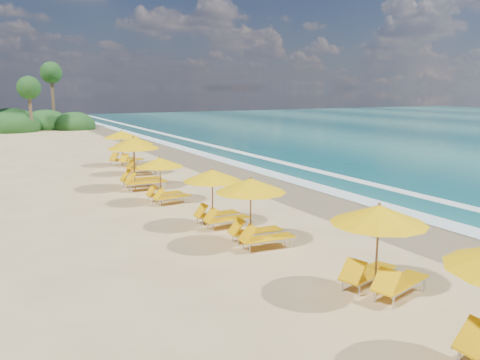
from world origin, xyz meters
The scene contains 10 objects.
ground centered at (0.00, 0.00, 0.00)m, with size 160.00×160.00×0.00m, color #D2B67B.
wet_sand centered at (4.00, 0.00, 0.01)m, with size 4.00×160.00×0.01m, color olive.
surf_foam centered at (6.70, 0.00, 0.03)m, with size 4.00×160.00×0.01m.
station_1 centered at (-1.11, -9.34, 1.31)m, with size 2.92×2.83×2.33m.
station_2 centered at (-1.92, -4.68, 1.27)m, with size 2.55×2.38×2.27m.
station_3 centered at (-2.02, -2.02, 1.21)m, with size 2.36×2.18×2.17m.
station_4 centered at (-2.48, 2.40, 1.16)m, with size 2.36×2.22×2.07m.
station_5 centered at (-2.58, 5.90, 1.46)m, with size 2.85×2.63×2.61m.
station_6 centered at (-1.39, 10.03, 1.27)m, with size 2.73×2.61×2.26m.
station_7 centered at (-1.19, 13.78, 1.31)m, with size 3.11×3.11×2.33m.
Camera 1 is at (-9.44, -17.81, 4.96)m, focal length 37.01 mm.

